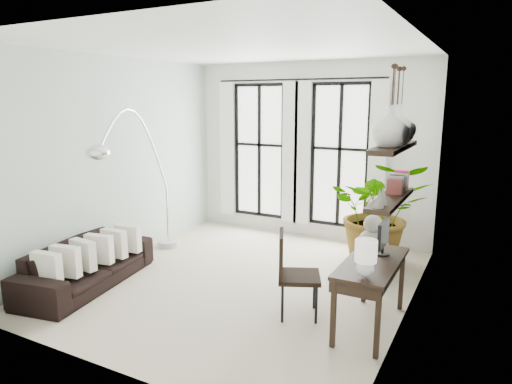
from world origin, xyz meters
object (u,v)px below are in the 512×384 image
Objects in this scene: desk at (370,267)px; desk_chair at (291,269)px; buddha at (372,253)px; arc_lamp at (135,144)px; plant at (379,212)px; sofa at (87,264)px.

desk_chair is at bearing -174.26° from desk.
desk is 1.40× the size of buddha.
arc_lamp is 3.79m from buddha.
desk_chair is at bearing -101.37° from plant.
arc_lamp reaches higher than desk.
arc_lamp reaches higher than plant.
sofa is at bearing -171.14° from desk.
desk_chair is 0.42× the size of arc_lamp.
buddha is at bearing 102.83° from desk.
buddha reaches higher than sofa.
desk is (3.75, 0.58, 0.43)m from sofa.
desk is 1.54m from buddha.
sofa is 3.81m from desk.
desk reaches higher than sofa.
buddha is at bearing -82.77° from plant.
arc_lamp reaches higher than sofa.
desk is at bearing -90.91° from sofa.
desk is at bearing -79.09° from plant.
arc_lamp is (-3.64, 0.37, 1.15)m from desk.
sofa is 2.21× the size of buddha.
buddha is (-0.33, 1.46, -0.33)m from desk.
sofa is 2.90m from desk_chair.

